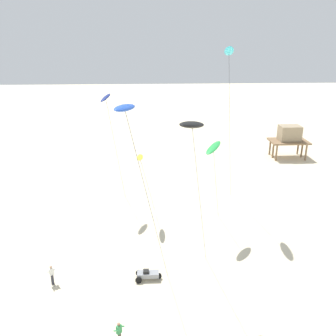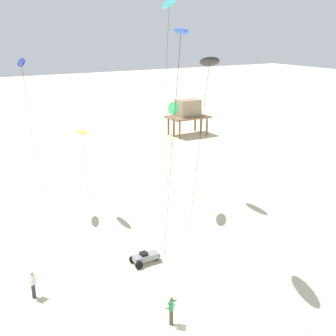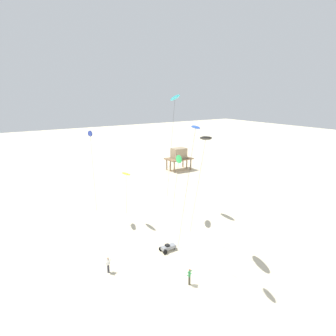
% 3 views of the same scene
% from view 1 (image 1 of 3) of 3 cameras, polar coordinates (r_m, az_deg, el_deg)
% --- Properties ---
extents(ground_plane, '(260.00, 260.00, 0.00)m').
position_cam_1_polar(ground_plane, '(25.41, -5.89, -24.74)').
color(ground_plane, beige).
extents(kite_blue, '(3.18, 6.94, 14.86)m').
position_cam_1_polar(kite_blue, '(18.23, -6.80, 9.00)').
color(kite_blue, blue).
rests_on(kite_blue, ground).
extents(kite_yellow, '(1.69, 4.46, 7.31)m').
position_cam_1_polar(kite_yellow, '(34.36, -4.51, 1.65)').
color(kite_yellow, yellow).
rests_on(kite_yellow, ground).
extents(kite_cyan, '(3.06, 7.15, 17.31)m').
position_cam_1_polar(kite_cyan, '(34.04, 9.76, 17.77)').
color(kite_cyan, '#33BFE0').
rests_on(kite_cyan, ground).
extents(kite_green, '(2.64, 5.08, 9.21)m').
position_cam_1_polar(kite_green, '(31.68, 7.29, 3.19)').
color(kite_green, green).
rests_on(kite_green, ground).
extents(kite_navy, '(1.89, 4.23, 12.67)m').
position_cam_1_polar(kite_navy, '(36.72, -9.93, 10.86)').
color(kite_navy, navy).
rests_on(kite_navy, ground).
extents(kite_black, '(3.33, 6.67, 13.51)m').
position_cam_1_polar(kite_black, '(21.60, 3.91, 6.85)').
color(kite_black, black).
rests_on(kite_black, ground).
extents(kite_flyer_nearest, '(0.73, 0.73, 1.67)m').
position_cam_1_polar(kite_flyer_nearest, '(24.21, -7.82, -24.69)').
color(kite_flyer_nearest, '#4C4738').
rests_on(kite_flyer_nearest, ground).
extents(kite_flyer_middle, '(0.71, 0.70, 1.67)m').
position_cam_1_polar(kite_flyer_middle, '(29.70, -18.13, -15.91)').
color(kite_flyer_middle, '#33333D').
rests_on(kite_flyer_middle, ground).
extents(stilt_house, '(5.78, 3.83, 5.13)m').
position_cam_1_polar(stilt_house, '(58.52, 18.86, 4.91)').
color(stilt_house, '#846647').
rests_on(stilt_house, ground).
extents(beach_buggy, '(2.05, 1.03, 0.82)m').
position_cam_1_polar(beach_buggy, '(29.15, -3.32, -16.68)').
color(beach_buggy, gray).
rests_on(beach_buggy, ground).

